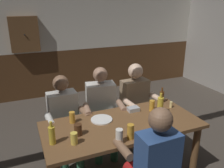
% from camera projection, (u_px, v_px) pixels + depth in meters
% --- Properties ---
extents(back_wall_upper, '(6.73, 0.12, 1.36)m').
position_uv_depth(back_wall_upper, '(62.00, 18.00, 4.94)').
color(back_wall_upper, silver).
extents(back_wall_wainscot, '(6.73, 0.12, 1.02)m').
position_uv_depth(back_wall_wainscot, '(65.00, 72.00, 5.34)').
color(back_wall_wainscot, brown).
rests_on(back_wall_wainscot, ground_plane).
extents(dining_table, '(1.77, 0.80, 0.75)m').
position_uv_depth(dining_table, '(122.00, 132.00, 2.63)').
color(dining_table, brown).
rests_on(dining_table, ground_plane).
extents(person_0, '(0.52, 0.52, 1.18)m').
position_uv_depth(person_0, '(64.00, 116.00, 2.98)').
color(person_0, silver).
rests_on(person_0, ground_plane).
extents(person_1, '(0.57, 0.58, 1.22)m').
position_uv_depth(person_1, '(102.00, 108.00, 3.16)').
color(person_1, silver).
rests_on(person_1, ground_plane).
extents(person_2, '(0.55, 0.52, 1.22)m').
position_uv_depth(person_2, '(137.00, 102.00, 3.36)').
color(person_2, '#997F60').
rests_on(person_2, ground_plane).
extents(person_3, '(0.49, 0.51, 1.25)m').
position_uv_depth(person_3, '(152.00, 163.00, 2.07)').
color(person_3, '#2D4C84').
rests_on(person_3, ground_plane).
extents(table_candle, '(0.04, 0.04, 0.08)m').
position_uv_depth(table_candle, '(171.00, 105.00, 2.97)').
color(table_candle, '#F9E08C').
rests_on(table_candle, dining_table).
extents(condiment_caddy, '(0.14, 0.10, 0.05)m').
position_uv_depth(condiment_caddy, '(133.00, 109.00, 2.88)').
color(condiment_caddy, '#B2B7BC').
rests_on(condiment_caddy, dining_table).
extents(plate_0, '(0.25, 0.25, 0.01)m').
position_uv_depth(plate_0, '(102.00, 120.00, 2.66)').
color(plate_0, white).
rests_on(plate_0, dining_table).
extents(bottle_0, '(0.06, 0.06, 0.24)m').
position_uv_depth(bottle_0, '(52.00, 135.00, 2.19)').
color(bottle_0, gold).
rests_on(bottle_0, dining_table).
extents(bottle_1, '(0.07, 0.07, 0.27)m').
position_uv_depth(bottle_1, '(160.00, 106.00, 2.77)').
color(bottle_1, gold).
rests_on(bottle_1, dining_table).
extents(bottle_2, '(0.06, 0.06, 0.21)m').
position_uv_depth(bottle_2, '(162.00, 96.00, 3.12)').
color(bottle_2, '#593314').
rests_on(bottle_2, dining_table).
extents(pint_glass_0, '(0.06, 0.06, 0.13)m').
position_uv_depth(pint_glass_0, '(72.00, 117.00, 2.59)').
color(pint_glass_0, gold).
rests_on(pint_glass_0, dining_table).
extents(pint_glass_1, '(0.07, 0.07, 0.15)m').
position_uv_depth(pint_glass_1, '(130.00, 132.00, 2.28)').
color(pint_glass_1, gold).
rests_on(pint_glass_1, dining_table).
extents(pint_glass_2, '(0.07, 0.07, 0.13)m').
position_uv_depth(pint_glass_2, '(158.00, 119.00, 2.55)').
color(pint_glass_2, '#E5C64C').
rests_on(pint_glass_2, dining_table).
extents(pint_glass_3, '(0.07, 0.07, 0.15)m').
position_uv_depth(pint_glass_3, '(119.00, 136.00, 2.20)').
color(pint_glass_3, white).
rests_on(pint_glass_3, dining_table).
extents(pint_glass_4, '(0.08, 0.08, 0.16)m').
position_uv_depth(pint_glass_4, '(156.00, 122.00, 2.45)').
color(pint_glass_4, white).
rests_on(pint_glass_4, dining_table).
extents(pint_glass_5, '(0.07, 0.07, 0.14)m').
position_uv_depth(pint_glass_5, '(152.00, 106.00, 2.87)').
color(pint_glass_5, gold).
rests_on(pint_glass_5, dining_table).
extents(pint_glass_6, '(0.07, 0.07, 0.12)m').
position_uv_depth(pint_glass_6, '(74.00, 138.00, 2.20)').
color(pint_glass_6, '#E5C64C').
rests_on(pint_glass_6, dining_table).
extents(pint_glass_7, '(0.08, 0.08, 0.12)m').
position_uv_depth(pint_glass_7, '(78.00, 130.00, 2.35)').
color(pint_glass_7, '#4C2D19').
rests_on(pint_glass_7, dining_table).
extents(wall_dart_cabinet, '(0.56, 0.15, 0.70)m').
position_uv_depth(wall_dart_cabinet, '(24.00, 34.00, 4.64)').
color(wall_dart_cabinet, brown).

